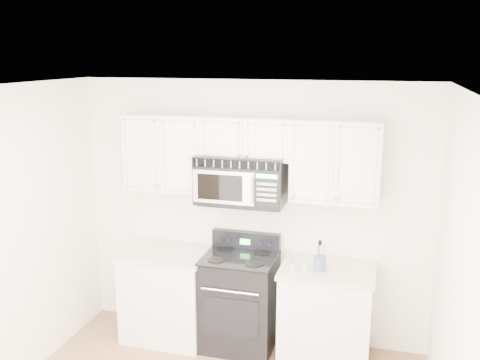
% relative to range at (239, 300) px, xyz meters
% --- Properties ---
extents(room, '(3.51, 3.51, 2.61)m').
position_rel_range_xyz_m(room, '(0.05, -1.46, 0.82)').
color(room, brown).
rests_on(room, ground).
extents(base_cabinet_left, '(0.86, 0.65, 0.92)m').
position_rel_range_xyz_m(base_cabinet_left, '(-0.75, -0.02, -0.06)').
color(base_cabinet_left, silver).
rests_on(base_cabinet_left, ground).
extents(base_cabinet_right, '(0.86, 0.65, 0.92)m').
position_rel_range_xyz_m(base_cabinet_right, '(0.85, -0.02, -0.06)').
color(base_cabinet_right, silver).
rests_on(base_cabinet_right, ground).
extents(range, '(0.70, 0.64, 1.10)m').
position_rel_range_xyz_m(range, '(0.00, 0.00, 0.00)').
color(range, black).
rests_on(range, ground).
extents(upper_cabinets, '(2.44, 0.37, 0.75)m').
position_rel_range_xyz_m(upper_cabinets, '(0.05, 0.13, 1.45)').
color(upper_cabinets, silver).
rests_on(upper_cabinets, ground).
extents(microwave, '(0.84, 0.47, 0.46)m').
position_rel_range_xyz_m(microwave, '(-0.00, 0.08, 1.20)').
color(microwave, black).
rests_on(microwave, ground).
extents(utensil_crock, '(0.11, 0.11, 0.29)m').
position_rel_range_xyz_m(utensil_crock, '(0.78, -0.09, 0.51)').
color(utensil_crock, '#465575').
rests_on(utensil_crock, base_cabinet_right).
extents(shaker_salt, '(0.04, 0.04, 0.09)m').
position_rel_range_xyz_m(shaker_salt, '(0.55, -0.19, 0.48)').
color(shaker_salt, '#BDBDBD').
rests_on(shaker_salt, base_cabinet_right).
extents(shaker_pepper, '(0.04, 0.04, 0.09)m').
position_rel_range_xyz_m(shaker_pepper, '(0.66, -0.15, 0.48)').
color(shaker_pepper, '#BDBDBD').
rests_on(shaker_pepper, base_cabinet_right).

